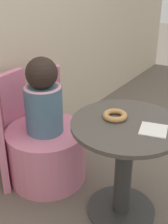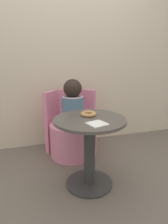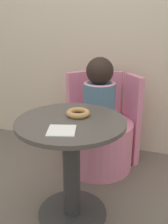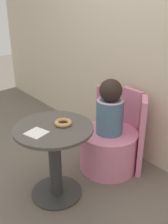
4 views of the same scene
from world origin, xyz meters
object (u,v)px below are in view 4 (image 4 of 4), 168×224
Objects in this scene: child_figure at (110,108)px; donut at (63,123)px; round_table at (55,152)px; tub_chair at (108,150)px.

child_figure is 3.74× the size of donut.
tub_chair is at bearing 90.28° from round_table.
donut is at bearing -88.12° from child_figure.
round_table is at bearing -89.72° from child_figure.
child_figure reaches higher than round_table.
round_table is 0.26m from donut.
round_table is 4.65× the size of donut.
round_table is 1.16× the size of tub_chair.
child_figure is at bearing 90.28° from round_table.
round_table is at bearing -99.73° from donut.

